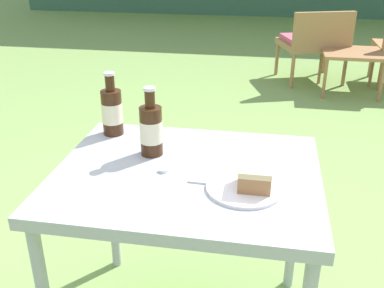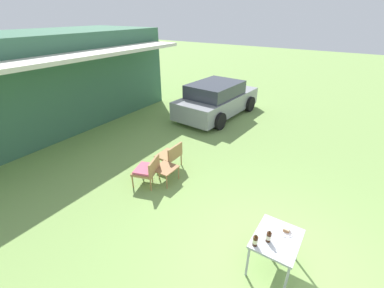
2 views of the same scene
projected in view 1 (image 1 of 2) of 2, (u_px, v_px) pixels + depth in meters
wicker_chair_cushioned at (314, 41)px, 4.48m from camera, size 0.74×0.70×0.73m
garden_side_table at (352, 56)px, 4.19m from camera, size 0.55×0.52×0.40m
patio_table at (187, 190)px, 1.48m from camera, size 0.85×0.69×0.68m
cake_on_plate at (250, 182)px, 1.33m from camera, size 0.23×0.23×0.08m
cola_bottle_near at (151, 129)px, 1.52m from camera, size 0.08×0.08×0.24m
cola_bottle_far at (112, 111)px, 1.68m from camera, size 0.08×0.08×0.24m
fork at (218, 184)px, 1.36m from camera, size 0.19×0.02×0.01m
loose_bottle_cap at (163, 170)px, 1.44m from camera, size 0.03×0.03×0.01m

